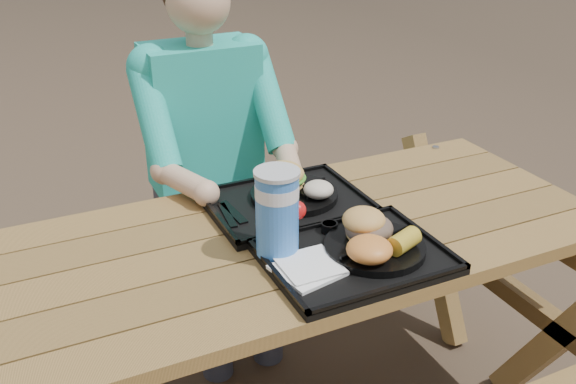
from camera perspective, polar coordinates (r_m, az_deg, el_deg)
name	(u,v)px	position (r m, az deg, el deg)	size (l,w,h in m)	color
picnic_table	(288,343)	(1.98, 0.00, -13.26)	(1.80, 1.49, 0.75)	#999999
tray_near	(355,258)	(1.65, 5.95, -5.85)	(0.45, 0.35, 0.02)	black
tray_far	(286,204)	(1.90, -0.13, -1.08)	(0.45, 0.35, 0.02)	black
plate_near	(375,247)	(1.66, 7.71, -4.90)	(0.26, 0.26, 0.02)	black
plate_far	(294,195)	(1.91, 0.55, -0.25)	(0.26, 0.26, 0.02)	black
napkin_stack	(307,269)	(1.56, 1.74, -6.85)	(0.14, 0.14, 0.02)	white
soda_cup	(277,215)	(1.59, -0.97, -2.02)	(0.11, 0.11, 0.22)	blue
condiment_bbq	(329,227)	(1.73, 3.69, -3.16)	(0.04, 0.04, 0.03)	black
condiment_mustard	(352,222)	(1.76, 5.70, -2.64)	(0.05, 0.05, 0.03)	yellow
sandwich	(370,216)	(1.65, 7.27, -2.12)	(0.12, 0.12, 0.12)	gold
mac_cheese	(369,249)	(1.57, 7.25, -5.07)	(0.11, 0.11, 0.06)	orange
corn_cob	(404,241)	(1.63, 10.26, -4.32)	(0.09, 0.09, 0.05)	gold
cutlery_far	(233,212)	(1.83, -4.92, -1.79)	(0.03, 0.15, 0.01)	black
burger	(284,169)	(1.92, -0.40, 2.09)	(0.13, 0.13, 0.11)	#E4AB50
baked_beans	(285,200)	(1.82, -0.23, -0.72)	(0.07, 0.07, 0.03)	#4A230E
potato_salad	(318,189)	(1.86, 2.73, 0.22)	(0.09, 0.09, 0.05)	beige
diner	(208,178)	(2.37, -7.13, 1.25)	(0.48, 0.84, 1.28)	teal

